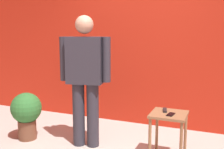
{
  "coord_description": "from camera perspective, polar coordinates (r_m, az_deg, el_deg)",
  "views": [
    {
      "loc": [
        1.29,
        -2.75,
        1.58
      ],
      "look_at": [
        -0.06,
        0.55,
        1.0
      ],
      "focal_mm": 44.3,
      "sensor_mm": 36.0,
      "label": 1
    }
  ],
  "objects": [
    {
      "name": "tv_remote",
      "position": [
        3.47,
        10.86,
        -7.23
      ],
      "size": [
        0.08,
        0.18,
        0.02
      ],
      "primitive_type": "cube",
      "rotation": [
        0.0,
        0.0,
        0.23
      ],
      "color": "black",
      "rests_on": "side_table"
    },
    {
      "name": "back_wall_red",
      "position": [
        4.6,
        6.11,
        10.02
      ],
      "size": [
        6.21,
        0.12,
        3.29
      ],
      "primitive_type": "cube",
      "color": "red",
      "rests_on": "ground_plane"
    },
    {
      "name": "cell_phone",
      "position": [
        3.33,
        12.02,
        -8.05
      ],
      "size": [
        0.09,
        0.15,
        0.01
      ],
      "primitive_type": "cube",
      "rotation": [
        0.0,
        0.0,
        -0.14
      ],
      "color": "black",
      "rests_on": "side_table"
    },
    {
      "name": "side_table",
      "position": [
        3.43,
        11.6,
        -9.76
      ],
      "size": [
        0.42,
        0.42,
        0.6
      ],
      "color": "olive",
      "rests_on": "ground_plane"
    },
    {
      "name": "standing_person",
      "position": [
        3.69,
        -5.57,
        -0.03
      ],
      "size": [
        0.7,
        0.32,
        1.77
      ],
      "color": "#2D2D38",
      "rests_on": "ground_plane"
    },
    {
      "name": "potted_plant",
      "position": [
        4.21,
        -17.25,
        -7.37
      ],
      "size": [
        0.44,
        0.44,
        0.69
      ],
      "color": "brown",
      "rests_on": "ground_plane"
    }
  ]
}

